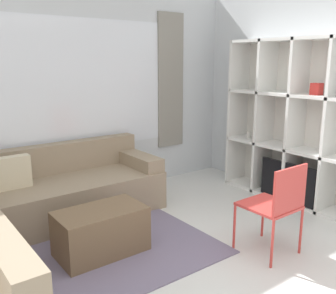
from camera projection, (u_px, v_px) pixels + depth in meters
The scene contains 7 objects.
wall_back at pixel (75, 93), 4.61m from camera, with size 5.84×0.11×2.70m.
wall_right at pixel (291, 92), 4.87m from camera, with size 0.07×4.03×2.70m, color silver.
area_rug at pixel (53, 266), 3.25m from camera, with size 2.96×1.63×0.01m, color slate.
shelving_unit at pixel (298, 124), 4.63m from camera, with size 0.40×1.94×2.01m.
couch_main at pixel (63, 192), 4.22m from camera, with size 2.19×0.88×0.79m.
ottoman at pixel (101, 232), 3.43m from camera, with size 0.80×0.46×0.43m.
folding_chair at pixel (277, 202), 3.34m from camera, with size 0.44×0.46×0.86m.
Camera 1 is at (-1.89, -1.53, 1.75)m, focal length 40.00 mm.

